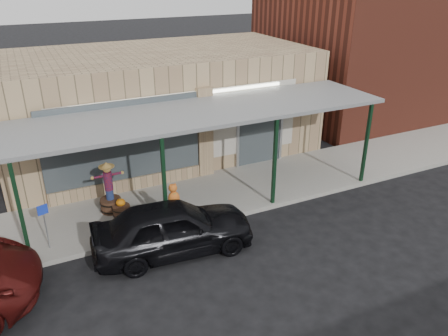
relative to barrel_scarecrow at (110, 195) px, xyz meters
name	(u,v)px	position (x,y,z in m)	size (l,w,h in m)	color
ground	(257,257)	(3.04, -3.88, -0.71)	(120.00, 120.00, 0.00)	black
sidewalk	(204,197)	(3.04, -0.28, -0.64)	(40.00, 3.20, 0.15)	gray
storefront	(158,104)	(3.04, 4.28, 1.38)	(12.00, 6.25, 4.20)	tan
awning	(203,114)	(3.04, -0.32, 2.30)	(12.00, 3.00, 3.04)	slate
block_buildings_near	(194,54)	(5.04, 5.32, 3.05)	(61.00, 8.00, 8.00)	maroon
barrel_scarecrow	(110,195)	(0.00, 0.00, 0.00)	(0.97, 0.84, 1.67)	#4F2D1F
barrel_pumpkin	(121,209)	(0.22, -0.44, -0.34)	(0.57, 0.57, 0.63)	#4F2D1F
handicap_sign	(45,221)	(-1.96, -1.27, 0.30)	(0.27, 0.10, 1.33)	gray
parked_sedan	(173,227)	(1.12, -2.64, 0.03)	(4.47, 2.13, 1.58)	black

